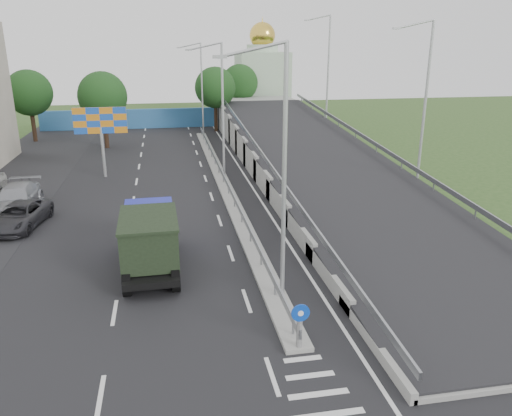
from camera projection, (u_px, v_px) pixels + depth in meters
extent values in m
plane|color=#2D4C1E|center=(317.00, 393.00, 15.22)|extent=(160.00, 160.00, 0.00)
cube|color=black|center=(186.00, 203.00, 33.38)|extent=(26.00, 90.00, 0.04)
cube|color=gray|center=(223.00, 183.00, 37.60)|extent=(1.00, 44.00, 0.20)
cube|color=gray|center=(379.00, 148.00, 39.00)|extent=(0.10, 50.00, 0.32)
cube|color=gray|center=(260.00, 153.00, 37.37)|extent=(0.10, 50.00, 0.32)
cube|color=gray|center=(223.00, 175.00, 37.40)|extent=(0.08, 44.00, 0.32)
cylinder|color=gray|center=(223.00, 178.00, 37.47)|extent=(0.09, 0.09, 0.60)
cylinder|color=black|center=(299.00, 331.00, 17.02)|extent=(0.20, 0.20, 1.20)
cylinder|color=#0C3FBF|center=(301.00, 313.00, 16.71)|extent=(0.64, 0.05, 0.64)
cylinder|color=white|center=(301.00, 313.00, 16.68)|extent=(0.20, 0.03, 0.20)
cylinder|color=#B2B5B7|center=(284.00, 178.00, 19.24)|extent=(0.18, 0.18, 10.00)
cylinder|color=#B2B5B7|center=(253.00, 49.00, 17.54)|extent=(2.57, 0.12, 0.66)
cube|color=#B2B5B7|center=(220.00, 57.00, 17.42)|extent=(0.50, 0.18, 0.12)
cylinder|color=#B2B5B7|center=(223.00, 112.00, 37.92)|extent=(0.18, 0.18, 10.00)
cylinder|color=#B2B5B7|center=(205.00, 46.00, 36.22)|extent=(2.57, 0.12, 0.66)
cube|color=#B2B5B7|center=(189.00, 50.00, 36.10)|extent=(0.50, 0.18, 0.12)
cylinder|color=#B2B5B7|center=(202.00, 89.00, 56.60)|extent=(0.18, 0.18, 10.00)
cylinder|color=#B2B5B7|center=(190.00, 45.00, 54.90)|extent=(2.57, 0.12, 0.66)
cube|color=#B2B5B7|center=(179.00, 48.00, 54.77)|extent=(0.50, 0.18, 0.12)
cube|color=#2A669C|center=(165.00, 118.00, 62.72)|extent=(30.00, 0.50, 2.40)
cube|color=#B2CCAD|center=(262.00, 85.00, 71.55)|extent=(7.00, 7.00, 9.00)
cylinder|color=#B2CCAD|center=(262.00, 48.00, 69.98)|extent=(4.40, 4.40, 1.00)
sphere|color=gold|center=(262.00, 35.00, 69.45)|extent=(3.60, 3.60, 3.60)
cone|color=gold|center=(262.00, 20.00, 68.82)|extent=(0.30, 0.30, 1.20)
cylinder|color=#B2B5B7|center=(103.00, 152.00, 39.20)|extent=(0.24, 0.24, 4.00)
cube|color=orange|center=(100.00, 120.00, 38.41)|extent=(4.00, 0.20, 2.00)
cylinder|color=black|center=(106.00, 128.00, 50.23)|extent=(0.44, 0.44, 4.00)
sphere|color=#0E3316|center=(103.00, 96.00, 49.23)|extent=(4.80, 4.80, 4.80)
cylinder|color=black|center=(216.00, 115.00, 59.76)|extent=(0.44, 0.44, 4.00)
sphere|color=#0E3316|center=(215.00, 88.00, 58.76)|extent=(4.80, 4.80, 4.80)
cylinder|color=black|center=(33.00, 123.00, 53.53)|extent=(0.44, 0.44, 4.00)
sphere|color=#0E3316|center=(29.00, 93.00, 52.53)|extent=(4.80, 4.80, 4.80)
cylinder|color=black|center=(240.00, 107.00, 66.98)|extent=(0.44, 0.44, 4.00)
sphere|color=#0E3316|center=(240.00, 83.00, 65.98)|extent=(4.80, 4.80, 4.80)
cylinder|color=black|center=(131.00, 244.00, 25.11)|extent=(0.38, 1.12, 1.12)
cylinder|color=black|center=(171.00, 241.00, 25.49)|extent=(0.38, 1.12, 1.12)
cylinder|color=black|center=(130.00, 251.00, 24.26)|extent=(0.38, 1.12, 1.12)
cylinder|color=black|center=(172.00, 247.00, 24.64)|extent=(0.38, 1.12, 1.12)
cylinder|color=black|center=(127.00, 283.00, 20.95)|extent=(0.38, 1.12, 1.12)
cylinder|color=black|center=(176.00, 279.00, 21.34)|extent=(0.38, 1.12, 1.12)
cube|color=black|center=(151.00, 256.00, 23.27)|extent=(2.46, 6.34, 0.30)
cube|color=#0C148A|center=(149.00, 219.00, 25.17)|extent=(2.37, 1.67, 1.73)
cube|color=black|center=(149.00, 205.00, 25.75)|extent=(1.93, 0.10, 0.71)
cube|color=black|center=(151.00, 232.00, 26.31)|extent=(2.34, 0.20, 0.51)
cube|color=black|center=(149.00, 238.00, 22.35)|extent=(2.51, 3.91, 1.83)
cube|color=black|center=(148.00, 218.00, 22.05)|extent=(2.62, 4.01, 0.12)
imported|color=#2B2B2F|center=(19.00, 216.00, 28.70)|extent=(3.17, 5.40, 1.41)
imported|color=gray|center=(16.00, 199.00, 31.30)|extent=(2.36, 5.80, 1.68)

